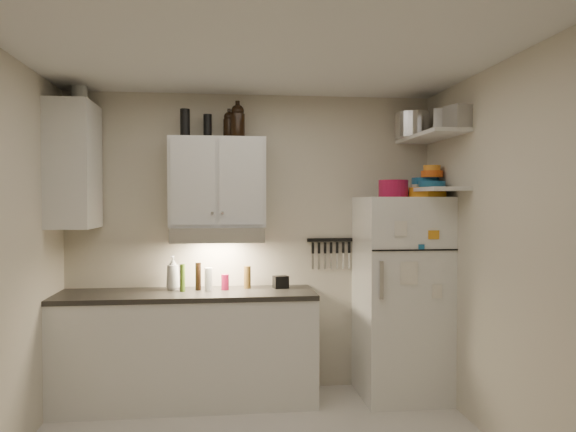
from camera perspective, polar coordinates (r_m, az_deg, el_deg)
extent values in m
cube|color=silver|center=(3.58, -2.40, 16.81)|extent=(3.20, 3.00, 0.02)
cube|color=beige|center=(4.97, -3.68, -2.71)|extent=(3.20, 0.02, 2.60)
cube|color=beige|center=(3.93, 21.76, -3.92)|extent=(0.02, 3.00, 2.60)
cube|color=silver|center=(4.81, -10.20, -13.27)|extent=(2.10, 0.60, 0.88)
cube|color=#272522|center=(4.72, -10.23, -7.85)|extent=(2.10, 0.62, 0.04)
cube|color=silver|center=(4.78, -7.18, 3.41)|extent=(0.80, 0.33, 0.75)
cube|color=silver|center=(4.80, -20.93, 4.81)|extent=(0.33, 0.55, 1.00)
cube|color=silver|center=(4.72, -7.17, -1.85)|extent=(0.76, 0.46, 0.12)
cube|color=white|center=(4.91, 11.42, -8.07)|extent=(0.70, 0.68, 1.70)
cube|color=silver|center=(4.81, 14.29, 7.84)|extent=(0.30, 0.95, 0.03)
cube|color=silver|center=(4.79, 14.26, 2.60)|extent=(0.30, 0.95, 0.03)
cube|color=black|center=(5.03, 4.32, -2.43)|extent=(0.42, 0.02, 0.03)
cylinder|color=maroon|center=(4.77, 10.65, 2.76)|extent=(0.25, 0.25, 0.14)
cube|color=orange|center=(4.73, 13.99, 2.37)|extent=(0.26, 0.29, 0.08)
cylinder|color=silver|center=(4.83, 12.82, 2.52)|extent=(0.08, 0.08, 0.11)
cylinder|color=silver|center=(5.02, 12.51, 8.99)|extent=(0.35, 0.35, 0.21)
cube|color=#AAAAAD|center=(4.72, 15.69, 9.27)|extent=(0.23, 0.22, 0.19)
cube|color=#AAAAAD|center=(4.50, 17.00, 9.58)|extent=(0.21, 0.21, 0.17)
cylinder|color=#195A8A|center=(4.97, 13.77, 3.26)|extent=(0.23, 0.23, 0.09)
cylinder|color=#F05B16|center=(4.90, 14.41, 4.15)|extent=(0.18, 0.18, 0.06)
cylinder|color=orange|center=(4.90, 14.41, 4.74)|extent=(0.14, 0.14, 0.05)
cylinder|color=#195A8A|center=(4.77, 14.41, 3.11)|extent=(0.24, 0.24, 0.05)
cylinder|color=black|center=(4.88, -8.17, 9.00)|extent=(0.08, 0.08, 0.20)
cylinder|color=black|center=(4.80, -10.42, 9.27)|extent=(0.10, 0.10, 0.23)
cylinder|color=silver|center=(4.96, -20.44, 11.51)|extent=(0.14, 0.14, 0.17)
imported|color=silver|center=(4.84, -11.62, -5.47)|extent=(0.15, 0.15, 0.32)
cylinder|color=brown|center=(4.83, -4.15, -6.22)|extent=(0.07, 0.07, 0.19)
cylinder|color=#486D1B|center=(4.73, -10.67, -6.18)|extent=(0.05, 0.05, 0.23)
cylinder|color=black|center=(4.78, -9.11, -6.07)|extent=(0.06, 0.06, 0.23)
cylinder|color=silver|center=(4.72, -8.08, -6.40)|extent=(0.09, 0.09, 0.19)
cylinder|color=maroon|center=(4.77, -6.41, -6.69)|extent=(0.08, 0.08, 0.13)
cube|color=black|center=(4.84, -0.75, -6.72)|extent=(0.14, 0.11, 0.10)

